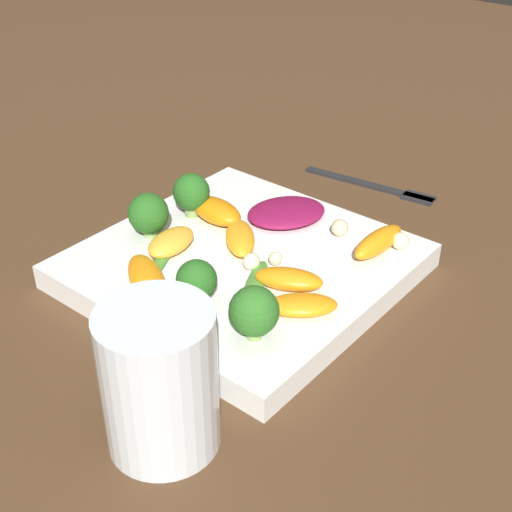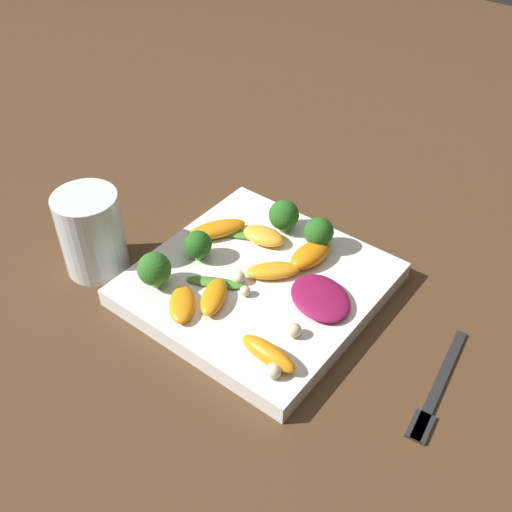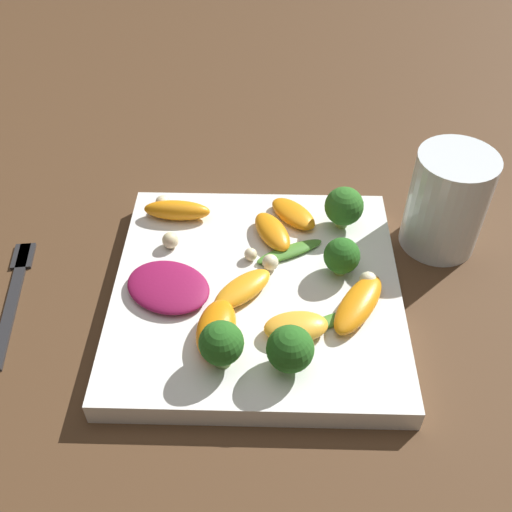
% 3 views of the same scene
% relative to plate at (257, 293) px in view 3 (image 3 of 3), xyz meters
% --- Properties ---
extents(ground_plane, '(2.40, 2.40, 0.00)m').
position_rel_plate_xyz_m(ground_plane, '(0.00, 0.00, -0.01)').
color(ground_plane, '#4C331E').
extents(plate, '(0.27, 0.27, 0.02)m').
position_rel_plate_xyz_m(plate, '(0.00, 0.00, 0.00)').
color(plate, white).
rests_on(plate, ground_plane).
extents(drinking_glass, '(0.08, 0.08, 0.11)m').
position_rel_plate_xyz_m(drinking_glass, '(0.09, -0.19, 0.04)').
color(drinking_glass, white).
rests_on(drinking_glass, ground_plane).
extents(fork, '(0.16, 0.04, 0.01)m').
position_rel_plate_xyz_m(fork, '(0.01, 0.24, -0.01)').
color(fork, '#262628').
rests_on(fork, ground_plane).
extents(radicchio_leaf_0, '(0.09, 0.10, 0.01)m').
position_rel_plate_xyz_m(radicchio_leaf_0, '(-0.01, 0.08, 0.02)').
color(radicchio_leaf_0, maroon).
rests_on(radicchio_leaf_0, plate).
extents(orange_segment_0, '(0.07, 0.05, 0.02)m').
position_rel_plate_xyz_m(orange_segment_0, '(0.07, -0.01, 0.02)').
color(orange_segment_0, orange).
rests_on(orange_segment_0, plate).
extents(orange_segment_1, '(0.07, 0.07, 0.02)m').
position_rel_plate_xyz_m(orange_segment_1, '(-0.01, 0.01, 0.02)').
color(orange_segment_1, orange).
rests_on(orange_segment_1, plate).
extents(orange_segment_2, '(0.06, 0.06, 0.01)m').
position_rel_plate_xyz_m(orange_segment_2, '(0.10, -0.04, 0.02)').
color(orange_segment_2, orange).
rests_on(orange_segment_2, plate).
extents(orange_segment_3, '(0.08, 0.07, 0.02)m').
position_rel_plate_xyz_m(orange_segment_3, '(-0.03, -0.09, 0.02)').
color(orange_segment_3, orange).
rests_on(orange_segment_3, plate).
extents(orange_segment_4, '(0.04, 0.06, 0.02)m').
position_rel_plate_xyz_m(orange_segment_4, '(-0.06, -0.04, 0.02)').
color(orange_segment_4, '#FCAD33').
rests_on(orange_segment_4, plate).
extents(orange_segment_5, '(0.07, 0.04, 0.02)m').
position_rel_plate_xyz_m(orange_segment_5, '(-0.06, 0.03, 0.02)').
color(orange_segment_5, orange).
rests_on(orange_segment_5, plate).
extents(orange_segment_6, '(0.03, 0.07, 0.02)m').
position_rel_plate_xyz_m(orange_segment_6, '(0.09, 0.09, 0.02)').
color(orange_segment_6, orange).
rests_on(orange_segment_6, plate).
extents(broccoli_floret_0, '(0.03, 0.03, 0.04)m').
position_rel_plate_xyz_m(broccoli_floret_0, '(0.02, -0.08, 0.03)').
color(broccoli_floret_0, '#84AD5B').
rests_on(broccoli_floret_0, plate).
extents(broccoli_floret_1, '(0.04, 0.04, 0.04)m').
position_rel_plate_xyz_m(broccoli_floret_1, '(-0.09, -0.03, 0.04)').
color(broccoli_floret_1, '#84AD5B').
rests_on(broccoli_floret_1, plate).
extents(broccoli_floret_2, '(0.04, 0.04, 0.05)m').
position_rel_plate_xyz_m(broccoli_floret_2, '(0.09, -0.09, 0.04)').
color(broccoli_floret_2, '#84AD5B').
rests_on(broccoli_floret_2, plate).
extents(broccoli_floret_3, '(0.04, 0.04, 0.05)m').
position_rel_plate_xyz_m(broccoli_floret_3, '(-0.09, 0.03, 0.04)').
color(broccoli_floret_3, '#7A9E51').
rests_on(broccoli_floret_3, plate).
extents(arugula_sprig_0, '(0.05, 0.07, 0.01)m').
position_rel_plate_xyz_m(arugula_sprig_0, '(0.04, -0.03, 0.02)').
color(arugula_sprig_0, '#47842D').
rests_on(arugula_sprig_0, plate).
extents(arugula_sprig_1, '(0.05, 0.07, 0.01)m').
position_rel_plate_xyz_m(arugula_sprig_1, '(-0.05, -0.06, 0.01)').
color(arugula_sprig_1, '#47842D').
rests_on(arugula_sprig_1, plate).
extents(macadamia_nut_0, '(0.02, 0.02, 0.02)m').
position_rel_plate_xyz_m(macadamia_nut_0, '(0.05, 0.09, 0.02)').
color(macadamia_nut_0, beige).
rests_on(macadamia_nut_0, plate).
extents(macadamia_nut_1, '(0.02, 0.02, 0.02)m').
position_rel_plate_xyz_m(macadamia_nut_1, '(0.02, -0.01, 0.02)').
color(macadamia_nut_1, beige).
rests_on(macadamia_nut_1, plate).
extents(macadamia_nut_2, '(0.02, 0.02, 0.02)m').
position_rel_plate_xyz_m(macadamia_nut_2, '(0.11, 0.10, 0.02)').
color(macadamia_nut_2, beige).
rests_on(macadamia_nut_2, plate).
extents(macadamia_nut_3, '(0.01, 0.01, 0.01)m').
position_rel_plate_xyz_m(macadamia_nut_3, '(0.03, 0.01, 0.02)').
color(macadamia_nut_3, beige).
rests_on(macadamia_nut_3, plate).
extents(macadamia_nut_4, '(0.02, 0.02, 0.02)m').
position_rel_plate_xyz_m(macadamia_nut_4, '(0.00, -0.10, 0.02)').
color(macadamia_nut_4, beige).
rests_on(macadamia_nut_4, plate).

